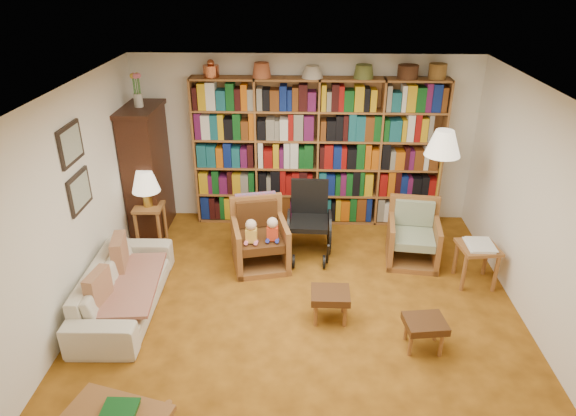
{
  "coord_description": "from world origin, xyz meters",
  "views": [
    {
      "loc": [
        0.01,
        -4.81,
        3.66
      ],
      "look_at": [
        -0.18,
        0.6,
        1.04
      ],
      "focal_mm": 32.0,
      "sensor_mm": 36.0,
      "label": 1
    }
  ],
  "objects_px": {
    "sofa": "(124,287)",
    "footstool_a": "(330,297)",
    "side_table_papers": "(478,252)",
    "footstool_b": "(425,325)",
    "armchair_sage": "(412,237)",
    "floor_lamp": "(443,148)",
    "side_table_lamp": "(150,216)",
    "armchair_leather": "(261,237)",
    "wheelchair": "(309,222)"
  },
  "relations": [
    {
      "from": "armchair_leather",
      "to": "footstool_b",
      "type": "bearing_deg",
      "value": -42.2
    },
    {
      "from": "sofa",
      "to": "side_table_lamp",
      "type": "relative_size",
      "value": 3.23
    },
    {
      "from": "floor_lamp",
      "to": "side_table_lamp",
      "type": "bearing_deg",
      "value": 179.12
    },
    {
      "from": "armchair_sage",
      "to": "footstool_a",
      "type": "height_order",
      "value": "armchair_sage"
    },
    {
      "from": "side_table_papers",
      "to": "floor_lamp",
      "type": "bearing_deg",
      "value": 115.53
    },
    {
      "from": "wheelchair",
      "to": "footstool_a",
      "type": "distance_m",
      "value": 1.5
    },
    {
      "from": "armchair_leather",
      "to": "wheelchair",
      "type": "bearing_deg",
      "value": 22.95
    },
    {
      "from": "sofa",
      "to": "footstool_a",
      "type": "distance_m",
      "value": 2.37
    },
    {
      "from": "armchair_sage",
      "to": "footstool_b",
      "type": "distance_m",
      "value": 1.82
    },
    {
      "from": "armchair_leather",
      "to": "footstool_b",
      "type": "xyz_separation_m",
      "value": [
        1.82,
        -1.65,
        -0.08
      ]
    },
    {
      "from": "armchair_leather",
      "to": "footstool_a",
      "type": "bearing_deg",
      "value": -54.15
    },
    {
      "from": "sofa",
      "to": "floor_lamp",
      "type": "distance_m",
      "value": 4.27
    },
    {
      "from": "wheelchair",
      "to": "sofa",
      "type": "bearing_deg",
      "value": -148.02
    },
    {
      "from": "wheelchair",
      "to": "floor_lamp",
      "type": "relative_size",
      "value": 0.59
    },
    {
      "from": "side_table_lamp",
      "to": "footstool_a",
      "type": "distance_m",
      "value": 2.97
    },
    {
      "from": "wheelchair",
      "to": "footstool_a",
      "type": "bearing_deg",
      "value": -81.01
    },
    {
      "from": "armchair_leather",
      "to": "wheelchair",
      "type": "distance_m",
      "value": 0.7
    },
    {
      "from": "side_table_papers",
      "to": "wheelchair",
      "type": "bearing_deg",
      "value": 161.89
    },
    {
      "from": "floor_lamp",
      "to": "armchair_sage",
      "type": "bearing_deg",
      "value": -144.07
    },
    {
      "from": "wheelchair",
      "to": "side_table_lamp",
      "type": "bearing_deg",
      "value": 175.53
    },
    {
      "from": "armchair_sage",
      "to": "floor_lamp",
      "type": "distance_m",
      "value": 1.24
    },
    {
      "from": "side_table_papers",
      "to": "footstool_b",
      "type": "distance_m",
      "value": 1.53
    },
    {
      "from": "side_table_lamp",
      "to": "wheelchair",
      "type": "bearing_deg",
      "value": -4.47
    },
    {
      "from": "armchair_sage",
      "to": "floor_lamp",
      "type": "height_order",
      "value": "floor_lamp"
    },
    {
      "from": "sofa",
      "to": "armchair_leather",
      "type": "xyz_separation_m",
      "value": [
        1.5,
        1.06,
        0.09
      ]
    },
    {
      "from": "sofa",
      "to": "footstool_a",
      "type": "bearing_deg",
      "value": -94.93
    },
    {
      "from": "side_table_lamp",
      "to": "armchair_leather",
      "type": "height_order",
      "value": "armchair_leather"
    },
    {
      "from": "side_table_lamp",
      "to": "armchair_leather",
      "type": "distance_m",
      "value": 1.66
    },
    {
      "from": "side_table_lamp",
      "to": "floor_lamp",
      "type": "bearing_deg",
      "value": -0.88
    },
    {
      "from": "armchair_sage",
      "to": "side_table_papers",
      "type": "relative_size",
      "value": 1.5
    },
    {
      "from": "floor_lamp",
      "to": "side_table_papers",
      "type": "relative_size",
      "value": 3.15
    },
    {
      "from": "sofa",
      "to": "side_table_papers",
      "type": "distance_m",
      "value": 4.25
    },
    {
      "from": "side_table_lamp",
      "to": "armchair_sage",
      "type": "relative_size",
      "value": 0.71
    },
    {
      "from": "sofa",
      "to": "wheelchair",
      "type": "bearing_deg",
      "value": -59.5
    },
    {
      "from": "side_table_lamp",
      "to": "side_table_papers",
      "type": "height_order",
      "value": "side_table_lamp"
    },
    {
      "from": "side_table_lamp",
      "to": "sofa",
      "type": "bearing_deg",
      "value": -86.21
    },
    {
      "from": "side_table_papers",
      "to": "footstool_b",
      "type": "height_order",
      "value": "side_table_papers"
    },
    {
      "from": "armchair_leather",
      "to": "side_table_papers",
      "type": "relative_size",
      "value": 1.61
    },
    {
      "from": "side_table_lamp",
      "to": "footstool_a",
      "type": "bearing_deg",
      "value": -33.77
    },
    {
      "from": "wheelchair",
      "to": "floor_lamp",
      "type": "height_order",
      "value": "floor_lamp"
    },
    {
      "from": "side_table_papers",
      "to": "footstool_b",
      "type": "bearing_deg",
      "value": -125.18
    },
    {
      "from": "armchair_leather",
      "to": "footstool_a",
      "type": "relative_size",
      "value": 2.07
    },
    {
      "from": "wheelchair",
      "to": "side_table_papers",
      "type": "height_order",
      "value": "wheelchair"
    },
    {
      "from": "wheelchair",
      "to": "side_table_papers",
      "type": "xyz_separation_m",
      "value": [
        2.06,
        -0.68,
        -0.03
      ]
    },
    {
      "from": "floor_lamp",
      "to": "sofa",
      "type": "bearing_deg",
      "value": -159.26
    },
    {
      "from": "sofa",
      "to": "armchair_leather",
      "type": "height_order",
      "value": "armchair_leather"
    },
    {
      "from": "sofa",
      "to": "footstool_a",
      "type": "xyz_separation_m",
      "value": [
        2.37,
        -0.14,
        0.02
      ]
    },
    {
      "from": "sofa",
      "to": "armchair_sage",
      "type": "bearing_deg",
      "value": -72.29
    },
    {
      "from": "sofa",
      "to": "wheelchair",
      "type": "height_order",
      "value": "wheelchair"
    },
    {
      "from": "side_table_lamp",
      "to": "footstool_b",
      "type": "xyz_separation_m",
      "value": [
        3.42,
        -2.1,
        -0.14
      ]
    }
  ]
}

